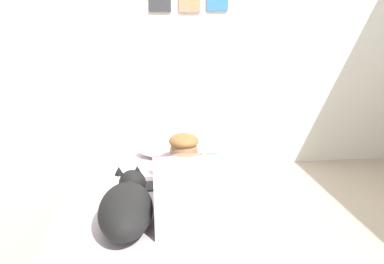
{
  "coord_description": "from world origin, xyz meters",
  "views": [
    {
      "loc": [
        -0.36,
        -1.64,
        1.3
      ],
      "look_at": [
        -0.09,
        0.71,
        0.62
      ],
      "focal_mm": 33.31,
      "sensor_mm": 36.0,
      "label": 1
    }
  ],
  "objects_px": {
    "coffee_cup": "(213,159)",
    "pillow": "(172,149)",
    "person_lying": "(190,179)",
    "bed": "(182,212)",
    "dog": "(127,206)",
    "cell_phone": "(149,186)"
  },
  "relations": [
    {
      "from": "coffee_cup",
      "to": "pillow",
      "type": "bearing_deg",
      "value": 141.8
    },
    {
      "from": "pillow",
      "to": "person_lying",
      "type": "height_order",
      "value": "person_lying"
    },
    {
      "from": "bed",
      "to": "dog",
      "type": "xyz_separation_m",
      "value": [
        -0.31,
        -0.44,
        0.29
      ]
    },
    {
      "from": "bed",
      "to": "coffee_cup",
      "type": "height_order",
      "value": "coffee_cup"
    },
    {
      "from": "bed",
      "to": "cell_phone",
      "type": "distance_m",
      "value": 0.28
    },
    {
      "from": "bed",
      "to": "pillow",
      "type": "distance_m",
      "value": 0.6
    },
    {
      "from": "pillow",
      "to": "dog",
      "type": "relative_size",
      "value": 0.9
    },
    {
      "from": "bed",
      "to": "cell_phone",
      "type": "xyz_separation_m",
      "value": [
        -0.21,
        -0.01,
        0.19
      ]
    },
    {
      "from": "person_lying",
      "to": "coffee_cup",
      "type": "relative_size",
      "value": 7.36
    },
    {
      "from": "coffee_cup",
      "to": "cell_phone",
      "type": "xyz_separation_m",
      "value": [
        -0.46,
        -0.33,
        -0.03
      ]
    },
    {
      "from": "pillow",
      "to": "dog",
      "type": "bearing_deg",
      "value": -106.18
    },
    {
      "from": "pillow",
      "to": "coffee_cup",
      "type": "height_order",
      "value": "pillow"
    },
    {
      "from": "coffee_cup",
      "to": "cell_phone",
      "type": "distance_m",
      "value": 0.57
    },
    {
      "from": "dog",
      "to": "cell_phone",
      "type": "relative_size",
      "value": 4.11
    },
    {
      "from": "person_lying",
      "to": "pillow",
      "type": "bearing_deg",
      "value": 94.71
    },
    {
      "from": "cell_phone",
      "to": "bed",
      "type": "bearing_deg",
      "value": 1.46
    },
    {
      "from": "dog",
      "to": "cell_phone",
      "type": "xyz_separation_m",
      "value": [
        0.1,
        0.43,
        -0.1
      ]
    },
    {
      "from": "bed",
      "to": "person_lying",
      "type": "xyz_separation_m",
      "value": [
        0.03,
        -0.15,
        0.29
      ]
    },
    {
      "from": "dog",
      "to": "coffee_cup",
      "type": "relative_size",
      "value": 4.6
    },
    {
      "from": "person_lying",
      "to": "bed",
      "type": "bearing_deg",
      "value": 101.97
    },
    {
      "from": "coffee_cup",
      "to": "cell_phone",
      "type": "relative_size",
      "value": 0.89
    },
    {
      "from": "person_lying",
      "to": "dog",
      "type": "relative_size",
      "value": 1.6
    }
  ]
}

